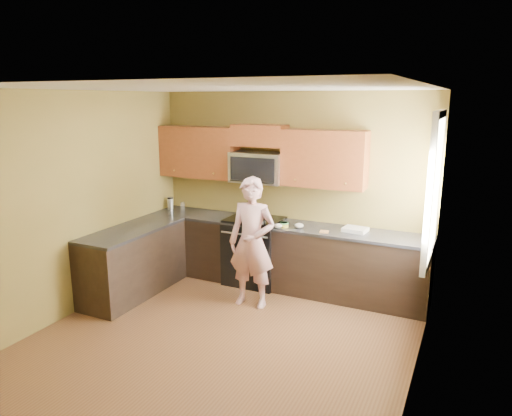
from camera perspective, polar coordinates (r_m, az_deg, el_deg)
The scene contains 25 objects.
floor at distance 5.42m, azimuth -4.14°, elevation -15.58°, with size 4.00×4.00×0.00m, color brown.
ceiling at distance 4.75m, azimuth -4.69°, elevation 14.31°, with size 4.00×4.00×0.00m, color white.
wall_back at distance 6.68m, azimuth 4.13°, elevation 2.32°, with size 4.00×4.00×0.00m, color brown.
wall_front at distance 3.41m, azimuth -21.46°, elevation -9.27°, with size 4.00×4.00×0.00m, color brown.
wall_left at distance 6.13m, azimuth -20.86°, elevation 0.51°, with size 4.00×4.00×0.00m, color brown.
wall_right at distance 4.32m, azimuth 19.41°, elevation -4.44°, with size 4.00×4.00×0.00m, color brown.
cabinet_back_run at distance 6.64m, azimuth 3.05°, elevation -5.85°, with size 4.00×0.60×0.88m, color black.
cabinet_left_run at distance 6.59m, azimuth -14.63°, elevation -6.42°, with size 0.60×1.60×0.88m, color black.
countertop_back at distance 6.50m, azimuth 3.07°, elevation -2.04°, with size 4.00×0.62×0.04m, color black.
countertop_left at distance 6.45m, azimuth -14.80°, elevation -2.58°, with size 0.62×1.60×0.04m, color black.
stove at distance 6.76m, azimuth -0.17°, elevation -5.17°, with size 0.76×0.65×0.95m, color black, non-canonical shape.
microwave at distance 6.63m, azimuth 0.29°, elevation 3.16°, with size 0.76×0.40×0.42m, color silver, non-canonical shape.
upper_cab_left at distance 7.13m, azimuth -6.83°, elevation 3.77°, with size 1.22×0.33×0.75m, color brown, non-canonical shape.
upper_cab_right at distance 6.33m, azimuth 8.16°, elevation 2.55°, with size 1.12×0.33×0.75m, color brown, non-canonical shape.
upper_cab_over_mw at distance 6.59m, azimuth 0.43°, elevation 8.78°, with size 0.76×0.33×0.30m, color brown.
window at distance 5.42m, azimuth 20.86°, elevation 2.18°, with size 0.06×1.06×1.66m, color white, non-canonical shape.
woman at distance 5.92m, azimuth -0.50°, elevation -4.23°, with size 0.61×0.40×1.66m, color #CD6674.
frying_pan at distance 6.38m, azimuth -0.12°, elevation -1.85°, with size 0.29×0.51×0.07m, color black, non-canonical shape.
butter_tub at distance 6.31m, azimuth 3.44°, elevation -2.33°, with size 0.12×0.12×0.08m, color gold, non-canonical shape.
toast_slice at distance 6.12m, azimuth 8.27°, elevation -2.86°, with size 0.11×0.11×0.01m, color #B27F47.
napkin_a at distance 6.25m, azimuth 2.71°, elevation -2.17°, with size 0.11×0.12×0.06m, color silver.
napkin_b at distance 6.27m, azimuth 5.24°, elevation -2.16°, with size 0.12×0.13×0.07m, color silver.
dish_towel at distance 6.23m, azimuth 11.94°, elevation -2.57°, with size 0.30×0.24×0.05m, color silver.
travel_mug at distance 7.43m, azimuth -10.31°, elevation -0.15°, with size 0.09×0.09×0.19m, color silver, non-canonical shape.
glass_a at distance 7.34m, azimuth -8.89°, elevation 0.23°, with size 0.07×0.07×0.12m, color silver.
Camera 1 is at (2.37, -4.12, 2.60)m, focal length 32.99 mm.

